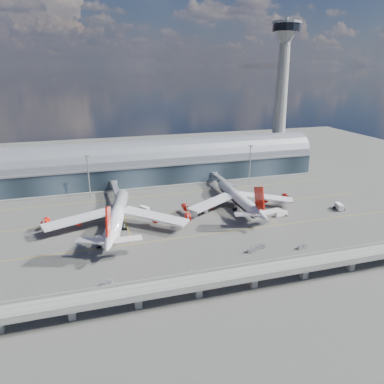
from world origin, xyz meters
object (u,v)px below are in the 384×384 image
object	(u,v)px
floodlight_mast_left	(89,176)
service_truck_3	(339,207)
cargo_train_2	(302,247)
floodlight_mast_right	(250,163)
service_truck_5	(144,209)
control_tower	(281,98)
service_truck_2	(281,214)
service_truck_0	(102,242)
service_truck_1	(193,215)
cargo_train_0	(107,283)
cargo_train_1	(256,248)
airliner_left	(117,216)
service_truck_4	(204,210)
airliner_right	(239,199)

from	to	relation	value
floodlight_mast_left	service_truck_3	size ratio (longest dim) A/B	3.62
cargo_train_2	floodlight_mast_right	bearing A→B (deg)	-9.24
service_truck_5	cargo_train_2	xyz separation A→B (m)	(55.98, -61.44, -0.63)
control_tower	cargo_train_2	distance (m)	138.77
control_tower	service_truck_2	size ratio (longest dim) A/B	14.60
floodlight_mast_left	service_truck_0	bearing A→B (deg)	-88.19
service_truck_2	cargo_train_2	bearing A→B (deg)	155.64
service_truck_1	cargo_train_0	xyz separation A→B (m)	(-46.93, -50.63, -0.54)
floodlight_mast_right	cargo_train_1	world-z (taller)	floodlight_mast_right
service_truck_3	service_truck_5	world-z (taller)	service_truck_3
airliner_left	service_truck_1	bearing A→B (deg)	16.59
service_truck_0	cargo_train_1	distance (m)	65.46
cargo_train_2	service_truck_3	bearing A→B (deg)	-50.52
floodlight_mast_right	service_truck_2	xyz separation A→B (m)	(-8.07, -55.34, -12.34)
service_truck_1	service_truck_5	size ratio (longest dim) A/B	0.84
service_truck_1	service_truck_2	size ratio (longest dim) A/B	0.70
service_truck_0	service_truck_1	size ratio (longest dim) A/B	1.62
service_truck_4	service_truck_5	size ratio (longest dim) A/B	0.88
control_tower	airliner_right	world-z (taller)	control_tower
airliner_right	service_truck_2	bearing A→B (deg)	-44.62
service_truck_3	cargo_train_2	size ratio (longest dim) A/B	1.60
service_truck_0	cargo_train_2	world-z (taller)	service_truck_0
airliner_right	service_truck_2	world-z (taller)	airliner_right
airliner_right	service_truck_2	distance (m)	23.62
service_truck_5	service_truck_3	bearing A→B (deg)	-51.18
floodlight_mast_left	service_truck_5	bearing A→B (deg)	-47.23
airliner_left	service_truck_2	world-z (taller)	airliner_left
cargo_train_1	service_truck_4	bearing A→B (deg)	28.04
control_tower	service_truck_4	world-z (taller)	control_tower
airliner_left	cargo_train_2	xyz separation A→B (m)	(71.91, -43.02, -5.62)
cargo_train_0	service_truck_3	bearing A→B (deg)	-52.66
airliner_right	service_truck_0	size ratio (longest dim) A/B	8.02
service_truck_0	service_truck_4	world-z (taller)	service_truck_0
airliner_left	airliner_right	xyz separation A→B (m)	(65.28, 8.12, -1.07)
airliner_left	service_truck_0	distance (m)	18.21
floodlight_mast_left	service_truck_0	world-z (taller)	floodlight_mast_left
airliner_right	cargo_train_1	world-z (taller)	airliner_right
floodlight_mast_right	service_truck_1	xyz separation A→B (m)	(-51.55, -43.71, -12.30)
airliner_right	cargo_train_1	bearing A→B (deg)	-103.98
floodlight_mast_right	service_truck_0	world-z (taller)	floodlight_mast_right
service_truck_1	airliner_left	bearing A→B (deg)	112.46
cargo_train_0	floodlight_mast_left	bearing A→B (deg)	21.21
control_tower	cargo_train_0	size ratio (longest dim) A/B	22.12
floodlight_mast_right	airliner_right	size ratio (longest dim) A/B	0.40
service_truck_2	service_truck_0	bearing A→B (deg)	85.70
floodlight_mast_left	service_truck_0	size ratio (longest dim) A/B	3.19
airliner_right	cargo_train_2	distance (m)	51.77
service_truck_3	floodlight_mast_left	bearing A→B (deg)	171.07
service_truck_5	cargo_train_2	world-z (taller)	service_truck_5
control_tower	cargo_train_2	world-z (taller)	control_tower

